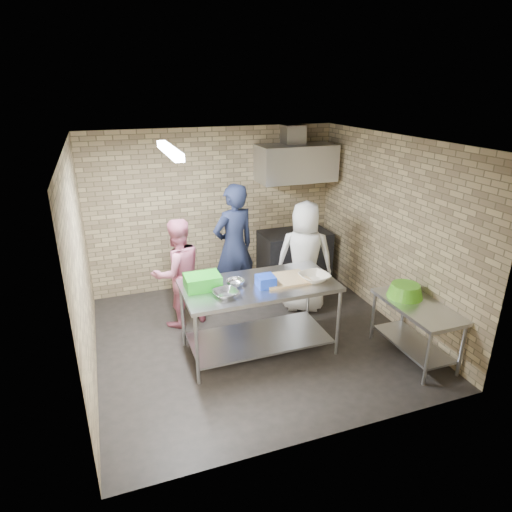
{
  "coord_description": "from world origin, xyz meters",
  "views": [
    {
      "loc": [
        -1.78,
        -5.05,
        3.33
      ],
      "look_at": [
        0.1,
        0.2,
        1.15
      ],
      "focal_mm": 30.92,
      "sensor_mm": 36.0,
      "label": 1
    }
  ],
  "objects_px": {
    "blue_tub": "(266,281)",
    "bottle_red": "(294,165)",
    "woman_pink": "(178,273)",
    "side_counter": "(414,330)",
    "bottle_green": "(315,165)",
    "green_basin": "(405,290)",
    "prep_table": "(259,318)",
    "woman_white": "(305,257)",
    "man_navy": "(234,247)",
    "stove": "(294,256)",
    "green_crate": "(203,282)"
  },
  "relations": [
    {
      "from": "blue_tub",
      "to": "bottle_red",
      "type": "xyz_separation_m",
      "value": [
        1.39,
        2.29,
        0.99
      ]
    },
    {
      "from": "bottle_red",
      "to": "woman_pink",
      "type": "distance_m",
      "value": 2.82
    },
    {
      "from": "side_counter",
      "to": "bottle_green",
      "type": "relative_size",
      "value": 8.0
    },
    {
      "from": "blue_tub",
      "to": "green_basin",
      "type": "xyz_separation_m",
      "value": [
        1.77,
        -0.45,
        -0.21
      ]
    },
    {
      "from": "side_counter",
      "to": "blue_tub",
      "type": "relative_size",
      "value": 5.54
    },
    {
      "from": "prep_table",
      "to": "woman_white",
      "type": "height_order",
      "value": "woman_white"
    },
    {
      "from": "side_counter",
      "to": "man_navy",
      "type": "height_order",
      "value": "man_navy"
    },
    {
      "from": "green_basin",
      "to": "bottle_red",
      "type": "relative_size",
      "value": 2.56
    },
    {
      "from": "side_counter",
      "to": "woman_white",
      "type": "relative_size",
      "value": 0.69
    },
    {
      "from": "green_basin",
      "to": "blue_tub",
      "type": "bearing_deg",
      "value": 165.61
    },
    {
      "from": "stove",
      "to": "bottle_green",
      "type": "bearing_deg",
      "value": 28.07
    },
    {
      "from": "woman_pink",
      "to": "stove",
      "type": "bearing_deg",
      "value": -173.88
    },
    {
      "from": "green_basin",
      "to": "bottle_green",
      "type": "relative_size",
      "value": 3.07
    },
    {
      "from": "side_counter",
      "to": "stove",
      "type": "distance_m",
      "value": 2.79
    },
    {
      "from": "green_crate",
      "to": "woman_white",
      "type": "relative_size",
      "value": 0.25
    },
    {
      "from": "prep_table",
      "to": "green_crate",
      "type": "bearing_deg",
      "value": 170.27
    },
    {
      "from": "bottle_red",
      "to": "woman_pink",
      "type": "height_order",
      "value": "bottle_red"
    },
    {
      "from": "green_basin",
      "to": "woman_pink",
      "type": "height_order",
      "value": "woman_pink"
    },
    {
      "from": "prep_table",
      "to": "woman_pink",
      "type": "height_order",
      "value": "woman_pink"
    },
    {
      "from": "side_counter",
      "to": "stove",
      "type": "xyz_separation_m",
      "value": [
        -0.45,
        2.75,
        0.08
      ]
    },
    {
      "from": "green_basin",
      "to": "man_navy",
      "type": "distance_m",
      "value": 2.58
    },
    {
      "from": "woman_white",
      "to": "bottle_red",
      "type": "bearing_deg",
      "value": -81.17
    },
    {
      "from": "bottle_red",
      "to": "woman_white",
      "type": "distance_m",
      "value": 1.79
    },
    {
      "from": "side_counter",
      "to": "green_crate",
      "type": "distance_m",
      "value": 2.78
    },
    {
      "from": "side_counter",
      "to": "woman_pink",
      "type": "xyz_separation_m",
      "value": [
        -2.68,
        1.87,
        0.43
      ]
    },
    {
      "from": "blue_tub",
      "to": "woman_pink",
      "type": "xyz_separation_m",
      "value": [
        -0.9,
        1.17,
        -0.24
      ]
    },
    {
      "from": "prep_table",
      "to": "woman_white",
      "type": "bearing_deg",
      "value": 39.53
    },
    {
      "from": "bottle_red",
      "to": "woman_white",
      "type": "relative_size",
      "value": 0.1
    },
    {
      "from": "woman_pink",
      "to": "bottle_green",
      "type": "bearing_deg",
      "value": -172.71
    },
    {
      "from": "stove",
      "to": "green_basin",
      "type": "xyz_separation_m",
      "value": [
        0.43,
        -2.5,
        0.38
      ]
    },
    {
      "from": "green_crate",
      "to": "bottle_red",
      "type": "distance_m",
      "value": 3.13
    },
    {
      "from": "bottle_red",
      "to": "man_navy",
      "type": "relative_size",
      "value": 0.09
    },
    {
      "from": "side_counter",
      "to": "stove",
      "type": "bearing_deg",
      "value": 99.29
    },
    {
      "from": "woman_pink",
      "to": "prep_table",
      "type": "bearing_deg",
      "value": 113.04
    },
    {
      "from": "side_counter",
      "to": "blue_tub",
      "type": "height_order",
      "value": "blue_tub"
    },
    {
      "from": "side_counter",
      "to": "green_crate",
      "type": "relative_size",
      "value": 2.77
    },
    {
      "from": "green_crate",
      "to": "green_basin",
      "type": "distance_m",
      "value": 2.61
    },
    {
      "from": "side_counter",
      "to": "man_navy",
      "type": "distance_m",
      "value": 2.84
    },
    {
      "from": "prep_table",
      "to": "side_counter",
      "type": "xyz_separation_m",
      "value": [
        1.84,
        -0.8,
        -0.11
      ]
    },
    {
      "from": "prep_table",
      "to": "man_navy",
      "type": "xyz_separation_m",
      "value": [
        0.08,
        1.35,
        0.5
      ]
    },
    {
      "from": "prep_table",
      "to": "woman_pink",
      "type": "distance_m",
      "value": 1.4
    },
    {
      "from": "green_basin",
      "to": "woman_pink",
      "type": "xyz_separation_m",
      "value": [
        -2.66,
        1.62,
        -0.03
      ]
    },
    {
      "from": "stove",
      "to": "woman_white",
      "type": "relative_size",
      "value": 0.69
    },
    {
      "from": "green_crate",
      "to": "bottle_red",
      "type": "height_order",
      "value": "bottle_red"
    },
    {
      "from": "bottle_red",
      "to": "bottle_green",
      "type": "height_order",
      "value": "bottle_red"
    },
    {
      "from": "woman_white",
      "to": "bottle_green",
      "type": "bearing_deg",
      "value": -95.76
    },
    {
      "from": "man_navy",
      "to": "green_basin",
      "type": "bearing_deg",
      "value": 115.07
    },
    {
      "from": "stove",
      "to": "prep_table",
      "type": "bearing_deg",
      "value": -125.44
    },
    {
      "from": "green_crate",
      "to": "woman_pink",
      "type": "xyz_separation_m",
      "value": [
        -0.15,
        0.95,
        -0.26
      ]
    },
    {
      "from": "man_navy",
      "to": "bottle_green",
      "type": "bearing_deg",
      "value": -171.72
    }
  ]
}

